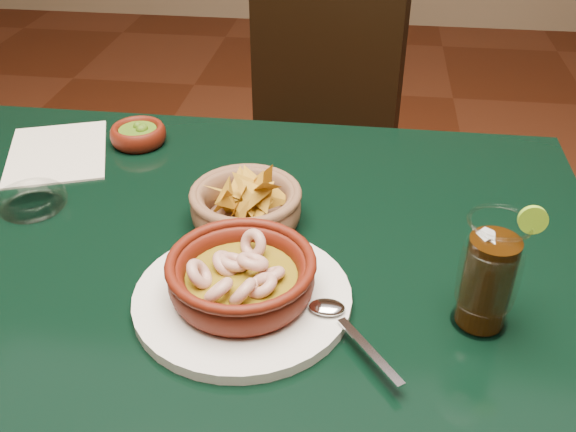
# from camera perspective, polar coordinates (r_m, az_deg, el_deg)

# --- Properties ---
(dining_table) EXTENTS (1.20, 0.80, 0.75)m
(dining_table) POSITION_cam_1_polar(r_m,az_deg,el_deg) (1.02, -7.70, -6.20)
(dining_table) COLOR black
(dining_table) RESTS_ON ground
(dining_chair) EXTENTS (0.58, 0.58, 0.96)m
(dining_chair) POSITION_cam_1_polar(r_m,az_deg,el_deg) (1.66, 0.89, 6.06)
(dining_chair) COLOR black
(dining_chair) RESTS_ON ground
(shrimp_plate) EXTENTS (0.34, 0.28, 0.08)m
(shrimp_plate) POSITION_cam_1_polar(r_m,az_deg,el_deg) (0.82, -4.10, -5.87)
(shrimp_plate) COLOR silver
(shrimp_plate) RESTS_ON dining_table
(chip_basket) EXTENTS (0.20, 0.20, 0.13)m
(chip_basket) POSITION_cam_1_polar(r_m,az_deg,el_deg) (0.97, -3.75, 0.98)
(chip_basket) COLOR brown
(chip_basket) RESTS_ON dining_table
(guacamole_ramekin) EXTENTS (0.12, 0.12, 0.04)m
(guacamole_ramekin) POSITION_cam_1_polar(r_m,az_deg,el_deg) (1.23, -13.16, 7.09)
(guacamole_ramekin) COLOR #461107
(guacamole_ramekin) RESTS_ON dining_table
(cola_drink) EXTENTS (0.15, 0.15, 0.17)m
(cola_drink) POSITION_cam_1_polar(r_m,az_deg,el_deg) (0.80, 17.42, -5.02)
(cola_drink) COLOR white
(cola_drink) RESTS_ON dining_table
(glass_ashtray) EXTENTS (0.12, 0.12, 0.03)m
(glass_ashtray) POSITION_cam_1_polar(r_m,az_deg,el_deg) (1.09, -21.84, 1.26)
(glass_ashtray) COLOR white
(glass_ashtray) RESTS_ON dining_table
(paper_menu) EXTENTS (0.24, 0.27, 0.00)m
(paper_menu) POSITION_cam_1_polar(r_m,az_deg,el_deg) (1.24, -19.82, 5.33)
(paper_menu) COLOR beige
(paper_menu) RESTS_ON dining_table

